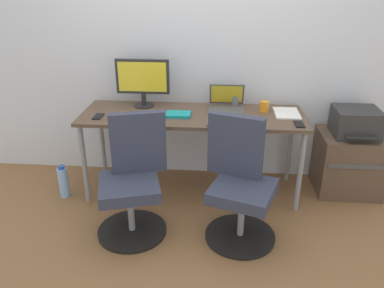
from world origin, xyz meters
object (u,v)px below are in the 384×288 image
(office_chair_right, at_px, (240,186))
(water_bottle_on_floor, at_px, (63,182))
(desktop_monitor, at_px, (143,80))
(side_cabinet, at_px, (348,163))
(office_chair_left, at_px, (133,182))
(printer, at_px, (356,122))
(coffee_mug, at_px, (264,107))
(open_laptop, at_px, (226,104))

(office_chair_right, xyz_separation_m, water_bottle_on_floor, (-1.56, 0.43, -0.28))
(water_bottle_on_floor, height_order, desktop_monitor, desktop_monitor)
(office_chair_right, bearing_deg, side_cabinet, 36.20)
(desktop_monitor, bearing_deg, office_chair_left, -86.26)
(printer, xyz_separation_m, water_bottle_on_floor, (-2.59, -0.33, -0.53))
(water_bottle_on_floor, distance_m, desktop_monitor, 1.17)
(office_chair_right, distance_m, water_bottle_on_floor, 1.64)
(office_chair_left, height_order, coffee_mug, office_chair_left)
(office_chair_right, relative_size, open_laptop, 3.03)
(water_bottle_on_floor, bearing_deg, printer, 7.19)
(office_chair_left, height_order, desktop_monitor, desktop_monitor)
(side_cabinet, height_order, water_bottle_on_floor, side_cabinet)
(office_chair_left, height_order, printer, office_chair_left)
(office_chair_right, bearing_deg, desktop_monitor, 136.69)
(office_chair_left, distance_m, coffee_mug, 1.33)
(side_cabinet, distance_m, printer, 0.40)
(water_bottle_on_floor, relative_size, open_laptop, 1.00)
(office_chair_left, bearing_deg, office_chair_right, -0.09)
(desktop_monitor, xyz_separation_m, coffee_mug, (1.09, -0.06, -0.20))
(open_laptop, bearing_deg, side_cabinet, -1.17)
(office_chair_left, height_order, water_bottle_on_floor, office_chair_left)
(water_bottle_on_floor, height_order, coffee_mug, coffee_mug)
(water_bottle_on_floor, bearing_deg, side_cabinet, 7.21)
(desktop_monitor, xyz_separation_m, open_laptop, (0.75, -0.04, -0.20))
(side_cabinet, relative_size, coffee_mug, 6.10)
(office_chair_left, xyz_separation_m, office_chair_right, (0.81, -0.00, 0.00))
(water_bottle_on_floor, xyz_separation_m, coffee_mug, (1.78, 0.32, 0.65))
(side_cabinet, distance_m, desktop_monitor, 2.03)
(office_chair_right, height_order, water_bottle_on_floor, office_chair_right)
(coffee_mug, bearing_deg, open_laptop, 175.50)
(water_bottle_on_floor, relative_size, coffee_mug, 3.37)
(water_bottle_on_floor, relative_size, desktop_monitor, 0.65)
(open_laptop, relative_size, coffee_mug, 3.37)
(side_cabinet, bearing_deg, coffee_mug, -179.80)
(office_chair_left, distance_m, office_chair_right, 0.81)
(office_chair_right, xyz_separation_m, side_cabinet, (1.03, 0.75, -0.14))
(office_chair_right, relative_size, desktop_monitor, 1.96)
(printer, distance_m, coffee_mug, 0.82)
(office_chair_left, bearing_deg, coffee_mug, 35.97)
(water_bottle_on_floor, bearing_deg, office_chair_right, -15.29)
(side_cabinet, xyz_separation_m, desktop_monitor, (-1.89, 0.06, 0.73))
(open_laptop, distance_m, coffee_mug, 0.33)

